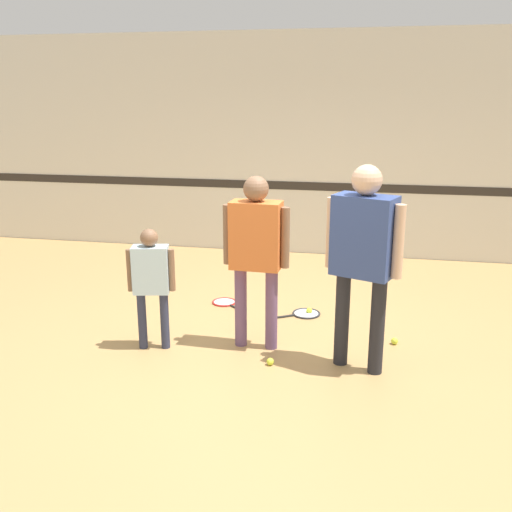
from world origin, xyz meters
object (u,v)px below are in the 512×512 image
object	(u,v)px
person_student_right	(363,247)
tennis_ball_by_spare_racket	(309,311)
person_student_left	(151,276)
racket_second_spare	(225,302)
person_instructor	(256,244)
tennis_ball_near_instructor	(270,362)
tennis_ball_stray_left	(394,341)
racket_spare_on_floor	(305,314)

from	to	relation	value
person_student_right	tennis_ball_by_spare_racket	distance (m)	1.71
person_student_left	tennis_ball_by_spare_racket	distance (m)	1.91
person_student_left	racket_second_spare	bearing A→B (deg)	62.20
person_student_left	racket_second_spare	distance (m)	1.52
person_instructor	tennis_ball_near_instructor	world-z (taller)	person_instructor
person_instructor	racket_second_spare	distance (m)	1.58
person_instructor	tennis_ball_stray_left	world-z (taller)	person_instructor
tennis_ball_by_spare_racket	tennis_ball_stray_left	distance (m)	1.10
racket_spare_on_floor	tennis_ball_near_instructor	world-z (taller)	tennis_ball_near_instructor
person_instructor	tennis_ball_stray_left	size ratio (longest dim) A/B	24.78
person_instructor	person_student_right	world-z (taller)	person_student_right
person_student_left	tennis_ball_near_instructor	world-z (taller)	person_student_left
person_student_right	racket_spare_on_floor	bearing A→B (deg)	-41.39
person_instructor	racket_second_spare	bearing A→B (deg)	120.86
person_instructor	tennis_ball_near_instructor	distance (m)	1.06
tennis_ball_stray_left	person_student_right	bearing A→B (deg)	-121.21
person_student_left	person_student_right	distance (m)	1.95
tennis_ball_near_instructor	tennis_ball_by_spare_racket	world-z (taller)	same
racket_second_spare	tennis_ball_near_instructor	xyz separation A→B (m)	(0.78, -1.44, 0.02)
tennis_ball_stray_left	person_student_left	bearing A→B (deg)	-166.91
person_student_right	tennis_ball_stray_left	bearing A→B (deg)	-99.79
person_instructor	person_student_right	size ratio (longest dim) A/B	0.91
person_instructor	racket_second_spare	xyz separation A→B (m)	(-0.58, 1.07, -1.00)
racket_spare_on_floor	person_student_right	bearing A→B (deg)	85.84
tennis_ball_by_spare_racket	racket_spare_on_floor	bearing A→B (deg)	-135.59
tennis_ball_near_instructor	tennis_ball_stray_left	world-z (taller)	same
person_instructor	tennis_ball_stray_left	bearing A→B (deg)	15.48
tennis_ball_by_spare_racket	person_student_right	bearing A→B (deg)	-65.38
person_student_left	tennis_ball_stray_left	distance (m)	2.41
racket_second_spare	tennis_ball_by_spare_racket	distance (m)	1.00
racket_second_spare	tennis_ball_near_instructor	bearing A→B (deg)	-19.09
tennis_ball_near_instructor	tennis_ball_stray_left	size ratio (longest dim) A/B	1.00
person_student_right	racket_spare_on_floor	world-z (taller)	person_student_right
racket_spare_on_floor	tennis_ball_stray_left	bearing A→B (deg)	116.02
person_instructor	tennis_ball_by_spare_racket	bearing A→B (deg)	69.01
tennis_ball_stray_left	tennis_ball_near_instructor	bearing A→B (deg)	-148.81
tennis_ball_near_instructor	tennis_ball_by_spare_racket	bearing A→B (deg)	80.97
racket_second_spare	tennis_ball_by_spare_racket	xyz separation A→B (m)	(0.99, -0.13, 0.02)
person_student_left	tennis_ball_near_instructor	size ratio (longest dim) A/B	17.61
racket_spare_on_floor	tennis_ball_stray_left	world-z (taller)	tennis_ball_stray_left
person_student_left	person_instructor	bearing A→B (deg)	1.08
person_student_right	racket_second_spare	xyz separation A→B (m)	(-1.54, 1.33, -1.10)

